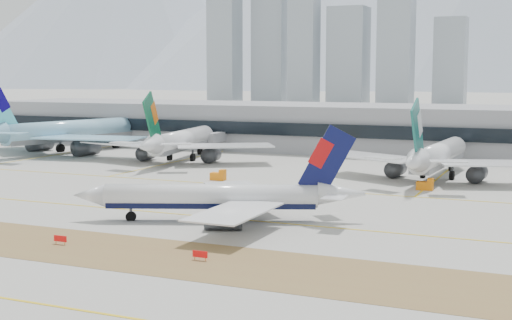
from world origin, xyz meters
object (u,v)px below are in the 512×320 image
at_px(widebody_eva, 180,142).
at_px(terminal, 369,128).
at_px(widebody_korean, 65,133).
at_px(taxiing_airliner, 222,198).
at_px(widebody_cathay, 437,157).

height_order(widebody_eva, terminal, widebody_eva).
relative_size(widebody_korean, terminal, 0.24).
distance_m(taxiing_airliner, terminal, 122.37).
distance_m(widebody_eva, widebody_cathay, 74.70).
bearing_deg(terminal, widebody_korean, -152.44).
distance_m(taxiing_airliner, widebody_cathay, 69.50).
xyz_separation_m(taxiing_airliner, widebody_cathay, (25.37, 64.68, 1.36)).
bearing_deg(taxiing_airliner, widebody_korean, -61.27).
bearing_deg(widebody_eva, taxiing_airliner, -155.01).
xyz_separation_m(widebody_eva, widebody_cathay, (74.30, -7.72, -0.17)).
relative_size(widebody_korean, widebody_eva, 1.16).
bearing_deg(taxiing_airliner, widebody_cathay, -133.21).
height_order(widebody_korean, terminal, widebody_korean).
bearing_deg(widebody_korean, widebody_eva, -81.62).
bearing_deg(widebody_korean, widebody_cathay, -81.89).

